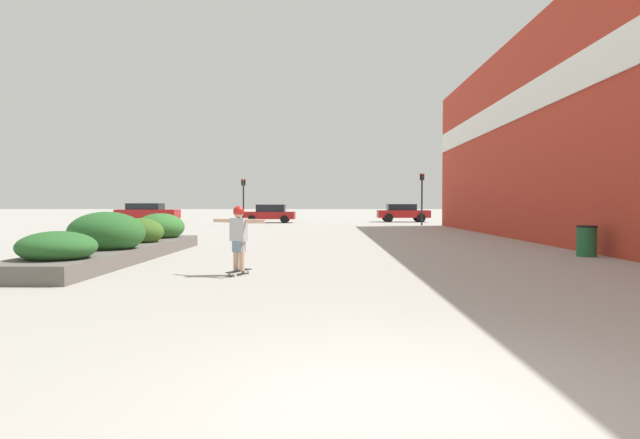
{
  "coord_description": "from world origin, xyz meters",
  "views": [
    {
      "loc": [
        -0.55,
        -3.55,
        1.47
      ],
      "look_at": [
        -0.91,
        17.91,
        0.81
      ],
      "focal_mm": 28.0,
      "sensor_mm": 36.0,
      "label": 1
    }
  ],
  "objects_px": {
    "car_leftmost": "(147,212)",
    "car_center_right": "(270,213)",
    "traffic_light_right": "(422,190)",
    "traffic_light_left": "(243,193)",
    "trash_bin": "(587,241)",
    "car_center_left": "(403,212)",
    "skateboard": "(239,272)",
    "skateboarder": "(239,231)"
  },
  "relations": [
    {
      "from": "skateboarder",
      "to": "traffic_light_right",
      "type": "xyz_separation_m",
      "value": [
        8.4,
        24.68,
        1.54
      ]
    },
    {
      "from": "skateboard",
      "to": "car_center_right",
      "type": "distance_m",
      "value": 29.48
    },
    {
      "from": "car_leftmost",
      "to": "car_center_right",
      "type": "distance_m",
      "value": 9.83
    },
    {
      "from": "skateboard",
      "to": "skateboarder",
      "type": "xyz_separation_m",
      "value": [
        -0.0,
        -0.0,
        0.83
      ]
    },
    {
      "from": "car_center_left",
      "to": "car_center_right",
      "type": "distance_m",
      "value": 11.01
    },
    {
      "from": "skateboarder",
      "to": "traffic_light_left",
      "type": "xyz_separation_m",
      "value": [
        -4.26,
        25.5,
        1.34
      ]
    },
    {
      "from": "skateboarder",
      "to": "car_center_right",
      "type": "distance_m",
      "value": 29.47
    },
    {
      "from": "skateboard",
      "to": "traffic_light_left",
      "type": "xyz_separation_m",
      "value": [
        -4.26,
        25.5,
        2.17
      ]
    },
    {
      "from": "car_center_right",
      "to": "car_center_left",
      "type": "bearing_deg",
      "value": -80.1
    },
    {
      "from": "car_center_left",
      "to": "car_center_right",
      "type": "height_order",
      "value": "car_center_left"
    },
    {
      "from": "skateboarder",
      "to": "car_center_right",
      "type": "xyz_separation_m",
      "value": [
        -2.8,
        29.34,
        -0.15
      ]
    },
    {
      "from": "skateboarder",
      "to": "car_leftmost",
      "type": "xyz_separation_m",
      "value": [
        -12.63,
        29.33,
        -0.08
      ]
    },
    {
      "from": "traffic_light_left",
      "to": "traffic_light_right",
      "type": "bearing_deg",
      "value": -3.69
    },
    {
      "from": "car_center_left",
      "to": "car_leftmost",
      "type": "bearing_deg",
      "value": -84.76
    },
    {
      "from": "car_leftmost",
      "to": "traffic_light_right",
      "type": "distance_m",
      "value": 21.6
    },
    {
      "from": "traffic_light_left",
      "to": "car_leftmost",
      "type": "bearing_deg",
      "value": 155.4
    },
    {
      "from": "traffic_light_left",
      "to": "trash_bin",
      "type": "bearing_deg",
      "value": -58.29
    },
    {
      "from": "skateboard",
      "to": "car_center_left",
      "type": "relative_size",
      "value": 0.17
    },
    {
      "from": "skateboard",
      "to": "traffic_light_right",
      "type": "xyz_separation_m",
      "value": [
        8.4,
        24.68,
        2.38
      ]
    },
    {
      "from": "car_leftmost",
      "to": "trash_bin",
      "type": "bearing_deg",
      "value": 40.48
    },
    {
      "from": "car_center_right",
      "to": "skateboard",
      "type": "bearing_deg",
      "value": -174.55
    },
    {
      "from": "car_leftmost",
      "to": "car_center_right",
      "type": "relative_size",
      "value": 1.17
    },
    {
      "from": "car_leftmost",
      "to": "car_center_left",
      "type": "bearing_deg",
      "value": 95.24
    },
    {
      "from": "trash_bin",
      "to": "car_center_right",
      "type": "xyz_separation_m",
      "value": [
        -11.92,
        25.5,
        0.32
      ]
    },
    {
      "from": "traffic_light_left",
      "to": "skateboarder",
      "type": "bearing_deg",
      "value": -80.52
    },
    {
      "from": "skateboarder",
      "to": "car_center_right",
      "type": "relative_size",
      "value": 0.33
    },
    {
      "from": "car_center_left",
      "to": "traffic_light_left",
      "type": "xyz_separation_m",
      "value": [
        -12.3,
        -5.73,
        1.45
      ]
    },
    {
      "from": "car_leftmost",
      "to": "traffic_light_left",
      "type": "relative_size",
      "value": 1.46
    },
    {
      "from": "skateboarder",
      "to": "car_leftmost",
      "type": "height_order",
      "value": "car_leftmost"
    },
    {
      "from": "trash_bin",
      "to": "skateboarder",
      "type": "bearing_deg",
      "value": -157.16
    },
    {
      "from": "car_leftmost",
      "to": "traffic_light_left",
      "type": "height_order",
      "value": "traffic_light_left"
    },
    {
      "from": "skateboarder",
      "to": "trash_bin",
      "type": "distance_m",
      "value": 9.91
    },
    {
      "from": "trash_bin",
      "to": "car_leftmost",
      "type": "distance_m",
      "value": 33.52
    },
    {
      "from": "car_leftmost",
      "to": "traffic_light_left",
      "type": "distance_m",
      "value": 9.32
    },
    {
      "from": "skateboarder",
      "to": "trash_bin",
      "type": "bearing_deg",
      "value": 47.54
    },
    {
      "from": "trash_bin",
      "to": "car_leftmost",
      "type": "xyz_separation_m",
      "value": [
        -21.76,
        25.49,
        0.38
      ]
    },
    {
      "from": "car_center_left",
      "to": "traffic_light_left",
      "type": "height_order",
      "value": "traffic_light_left"
    },
    {
      "from": "traffic_light_right",
      "to": "traffic_light_left",
      "type": "bearing_deg",
      "value": 176.31
    },
    {
      "from": "car_leftmost",
      "to": "traffic_light_right",
      "type": "height_order",
      "value": "traffic_light_right"
    },
    {
      "from": "car_center_left",
      "to": "traffic_light_right",
      "type": "distance_m",
      "value": 6.76
    },
    {
      "from": "skateboard",
      "to": "car_leftmost",
      "type": "height_order",
      "value": "car_leftmost"
    },
    {
      "from": "skateboarder",
      "to": "traffic_light_left",
      "type": "distance_m",
      "value": 25.89
    }
  ]
}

